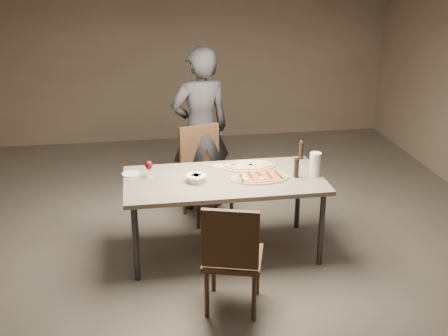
{
  "coord_description": "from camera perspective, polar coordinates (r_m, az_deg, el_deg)",
  "views": [
    {
      "loc": [
        -0.75,
        -4.63,
        2.68
      ],
      "look_at": [
        0.0,
        0.0,
        0.85
      ],
      "focal_mm": 45.0,
      "sensor_mm": 36.0,
      "label": 1
    }
  ],
  "objects": [
    {
      "name": "room",
      "position": [
        4.86,
        0.0,
        6.05
      ],
      "size": [
        7.0,
        7.0,
        7.0
      ],
      "color": "#605952",
      "rests_on": "ground"
    },
    {
      "name": "bread_basket",
      "position": [
        5.0,
        -2.84,
        -0.94
      ],
      "size": [
        0.19,
        0.19,
        0.07
      ],
      "rotation": [
        0.0,
        0.0,
        0.31
      ],
      "color": "#F1E5C4",
      "rests_on": "dining_table"
    },
    {
      "name": "pepper_mill_right",
      "position": [
        5.11,
        7.37,
        0.06
      ],
      "size": [
        0.05,
        0.05,
        0.2
      ],
      "rotation": [
        0.0,
        0.0,
        -0.35
      ],
      "color": "black",
      "rests_on": "dining_table"
    },
    {
      "name": "oil_dish",
      "position": [
        5.34,
        -0.59,
        0.18
      ],
      "size": [
        0.12,
        0.12,
        0.01
      ],
      "rotation": [
        0.0,
        0.0,
        0.35
      ],
      "color": "white",
      "rests_on": "dining_table"
    },
    {
      "name": "zucchini_pizza",
      "position": [
        5.06,
        3.63,
        -0.95
      ],
      "size": [
        0.53,
        0.29,
        0.05
      ],
      "rotation": [
        0.0,
        0.0,
        -0.37
      ],
      "color": "tan",
      "rests_on": "dining_table"
    },
    {
      "name": "carafe",
      "position": [
        5.16,
        9.25,
        0.38
      ],
      "size": [
        0.11,
        0.11,
        0.22
      ],
      "rotation": [
        0.0,
        0.0,
        0.1
      ],
      "color": "silver",
      "rests_on": "dining_table"
    },
    {
      "name": "diner",
      "position": [
        6.01,
        -2.4,
        3.93
      ],
      "size": [
        0.73,
        0.56,
        1.78
      ],
      "primitive_type": "imported",
      "rotation": [
        0.0,
        0.0,
        3.37
      ],
      "color": "black",
      "rests_on": "ground"
    },
    {
      "name": "ham_pizza",
      "position": [
        5.33,
        2.54,
        0.25
      ],
      "size": [
        0.51,
        0.28,
        0.04
      ],
      "rotation": [
        0.0,
        0.0,
        0.27
      ],
      "color": "tan",
      "rests_on": "dining_table"
    },
    {
      "name": "chair_far",
      "position": [
        5.89,
        -2.06,
        0.07
      ],
      "size": [
        0.57,
        0.57,
        0.97
      ],
      "rotation": [
        0.0,
        0.0,
        3.42
      ],
      "color": "#402A1B",
      "rests_on": "ground"
    },
    {
      "name": "chair_near",
      "position": [
        4.31,
        0.81,
        -8.64
      ],
      "size": [
        0.55,
        0.55,
        0.94
      ],
      "rotation": [
        0.0,
        0.0,
        -0.29
      ],
      "color": "#402A1B",
      "rests_on": "ground"
    },
    {
      "name": "side_plate",
      "position": [
        5.23,
        -9.42,
        -0.61
      ],
      "size": [
        0.17,
        0.17,
        0.01
      ],
      "rotation": [
        0.0,
        0.0,
        -0.36
      ],
      "color": "white",
      "rests_on": "dining_table"
    },
    {
      "name": "wine_glass",
      "position": [
        5.1,
        -7.65,
        0.22
      ],
      "size": [
        0.07,
        0.07,
        0.16
      ],
      "rotation": [
        0.0,
        0.0,
        0.41
      ],
      "color": "silver",
      "rests_on": "dining_table"
    },
    {
      "name": "dining_table",
      "position": [
        5.1,
        0.0,
        -1.64
      ],
      "size": [
        1.8,
        0.9,
        0.75
      ],
      "color": "slate",
      "rests_on": "ground"
    },
    {
      "name": "pepper_mill_left",
      "position": [
        5.57,
        7.83,
        1.82
      ],
      "size": [
        0.05,
        0.05,
        0.19
      ],
      "rotation": [
        0.0,
        0.0,
        -0.21
      ],
      "color": "black",
      "rests_on": "dining_table"
    }
  ]
}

